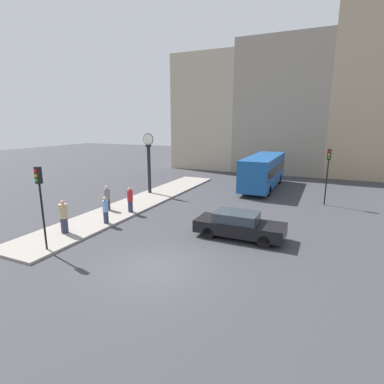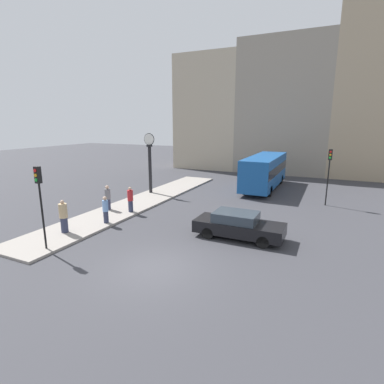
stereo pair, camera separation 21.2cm
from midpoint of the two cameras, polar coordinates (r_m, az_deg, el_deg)
name	(u,v)px [view 1 (the left image)]	position (r m, az deg, el deg)	size (l,w,h in m)	color
ground_plane	(156,269)	(12.94, -7.41, -14.26)	(120.00, 120.00, 0.00)	#38383D
sidewalk_corner	(142,201)	(23.22, -9.75, -1.74)	(3.11, 21.61, 0.13)	gray
building_row	(283,105)	(38.12, 16.70, 15.61)	(25.89, 5.00, 18.26)	#B7A88E
sedan_car	(239,225)	(15.92, 8.54, -6.22)	(4.63, 1.76, 1.39)	black
bus_distant	(263,170)	(28.15, 13.23, 4.09)	(2.45, 9.16, 2.99)	#195199
traffic_light_near	(40,191)	(15.11, -27.32, 0.12)	(0.26, 0.24, 3.90)	black
traffic_light_far	(328,166)	(23.60, 24.26, 4.60)	(0.26, 0.24, 4.10)	black
street_clock	(149,162)	(25.26, -8.45, 5.60)	(0.96, 0.35, 4.96)	black
pedestrian_tan_coat	(64,217)	(17.46, -23.58, -4.38)	(0.43, 0.43, 1.80)	#2D334C
pedestrian_blue_stripe	(106,210)	(18.31, -16.47, -3.30)	(0.34, 0.34, 1.60)	#2D334C
pedestrian_grey_jacket	(107,198)	(21.06, -16.11, -1.08)	(0.38, 0.38, 1.68)	#2D334C
pedestrian_red_top	(130,200)	(20.20, -12.01, -1.43)	(0.37, 0.37, 1.68)	#2D334C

